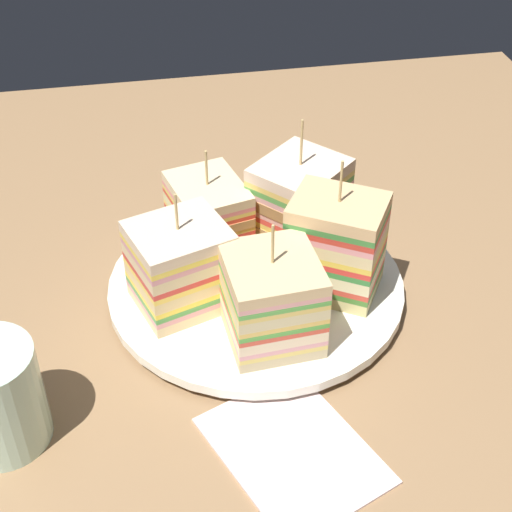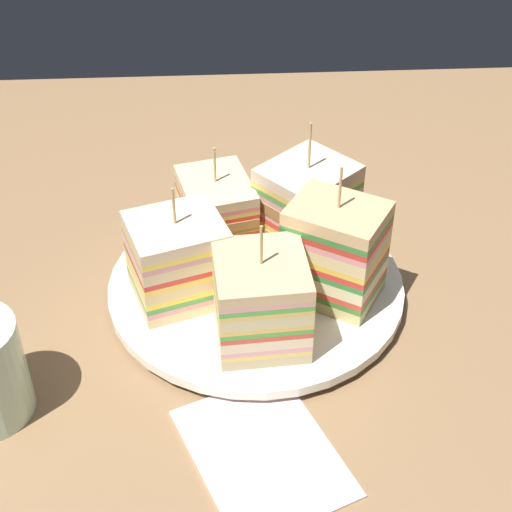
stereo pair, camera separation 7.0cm
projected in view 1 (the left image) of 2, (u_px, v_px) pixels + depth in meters
ground_plane at (256, 302)px, 73.55cm from camera, size 96.80×94.36×1.80cm
plate at (256, 287)px, 72.35cm from camera, size 27.52×27.52×1.73cm
sandwich_wedge_0 at (335, 246)px, 68.45cm from camera, size 9.49×10.09×13.47cm
sandwich_wedge_1 at (299, 206)px, 73.66cm from camera, size 10.55×10.64×13.73cm
sandwich_wedge_2 at (209, 216)px, 73.98cm from camera, size 9.30×8.04×10.77cm
sandwich_wedge_3 at (181, 266)px, 67.32cm from camera, size 9.21×9.84×11.54cm
sandwich_wedge_4 at (276, 299)px, 64.08cm from camera, size 8.53×8.02×11.55cm
chip_pile at (265, 270)px, 72.04cm from camera, size 6.56×6.14×1.76cm
spoon at (253, 189)px, 86.62cm from camera, size 3.56×13.62×1.00cm
napkin at (293, 449)px, 58.63cm from camera, size 16.38×14.49×0.50cm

